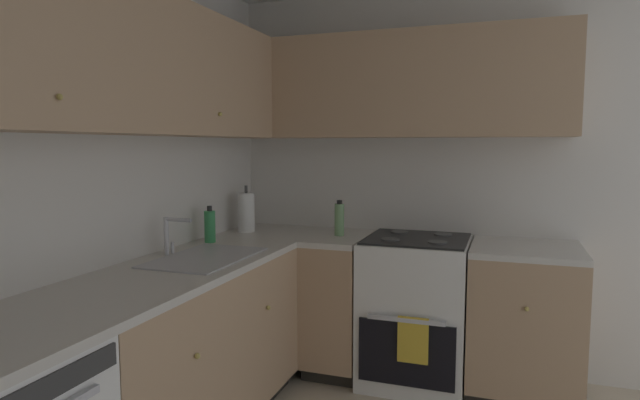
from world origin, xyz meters
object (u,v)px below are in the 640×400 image
object	(u,v)px
paper_towel_roll	(246,212)
oil_bottle	(339,219)
oven_range	(416,309)
soap_bottle	(210,226)

from	to	relation	value
paper_towel_roll	oil_bottle	bearing A→B (deg)	-85.42
oil_bottle	oven_range	bearing A→B (deg)	-87.85
oven_range	oil_bottle	distance (m)	0.73
soap_bottle	oven_range	bearing A→B (deg)	-66.45
soap_bottle	oil_bottle	xyz separation A→B (m)	(0.48, -0.65, 0.01)
paper_towel_roll	oil_bottle	distance (m)	0.63
soap_bottle	paper_towel_roll	xyz separation A→B (m)	(0.43, -0.02, 0.03)
oven_range	paper_towel_roll	world-z (taller)	paper_towel_roll
oven_range	oil_bottle	xyz separation A→B (m)	(-0.02, 0.49, 0.54)
soap_bottle	oil_bottle	bearing A→B (deg)	-53.65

